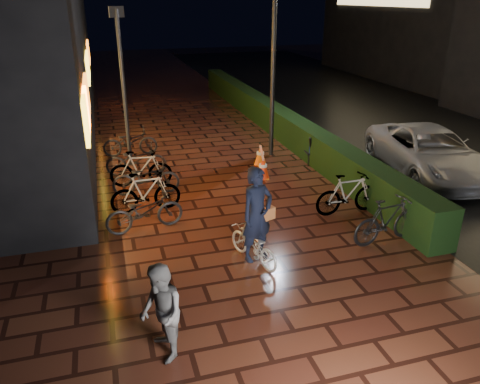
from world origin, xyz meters
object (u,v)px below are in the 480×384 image
object	(u,v)px
van	(429,152)
cart_assembly	(314,149)
traffic_barrier	(262,161)
bystander_person	(161,313)
cyclist	(255,229)

from	to	relation	value
van	cart_assembly	world-z (taller)	van
van	traffic_barrier	distance (m)	4.95
bystander_person	cyclist	world-z (taller)	cyclist
bystander_person	cyclist	xyz separation A→B (m)	(2.11, 2.11, -0.01)
traffic_barrier	cart_assembly	xyz separation A→B (m)	(1.79, 0.20, 0.17)
cyclist	bystander_person	bearing A→B (deg)	-134.95
van	cart_assembly	size ratio (longest dim) A/B	5.20
van	cyclist	world-z (taller)	cyclist
van	cart_assembly	bearing A→B (deg)	157.08
cart_assembly	cyclist	bearing A→B (deg)	-125.10
cyclist	traffic_barrier	xyz separation A→B (m)	(1.84, 4.98, -0.45)
traffic_barrier	van	bearing A→B (deg)	-19.12
bystander_person	traffic_barrier	world-z (taller)	bystander_person
cyclist	van	bearing A→B (deg)	27.34
van	traffic_barrier	bearing A→B (deg)	170.23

